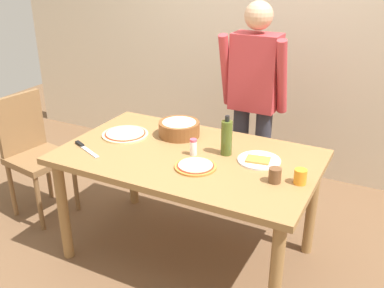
{
  "coord_description": "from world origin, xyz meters",
  "views": [
    {
      "loc": [
        1.16,
        -2.21,
        1.94
      ],
      "look_at": [
        0.0,
        0.05,
        0.81
      ],
      "focal_mm": 41.33,
      "sensor_mm": 36.0,
      "label": 1
    }
  ],
  "objects_px": {
    "pizza_cooked_on_tray": "(195,166)",
    "olive_oil_bottle": "(227,137)",
    "dining_table": "(188,167)",
    "chair_wooden_left": "(33,149)",
    "pizza_raw_on_board": "(125,134)",
    "plate_with_slice": "(259,160)",
    "person_cook": "(254,97)",
    "popcorn_bowl": "(179,127)",
    "chef_knife": "(84,147)",
    "cup_orange": "(300,177)",
    "salt_shaker": "(193,147)",
    "cup_small_brown": "(275,175)"
  },
  "relations": [
    {
      "from": "plate_with_slice",
      "to": "cup_orange",
      "type": "xyz_separation_m",
      "value": [
        0.29,
        -0.16,
        0.03
      ]
    },
    {
      "from": "dining_table",
      "to": "salt_shaker",
      "type": "height_order",
      "value": "salt_shaker"
    },
    {
      "from": "pizza_raw_on_board",
      "to": "salt_shaker",
      "type": "relative_size",
      "value": 3.0
    },
    {
      "from": "pizza_raw_on_board",
      "to": "chef_knife",
      "type": "bearing_deg",
      "value": -110.01
    },
    {
      "from": "pizza_raw_on_board",
      "to": "person_cook",
      "type": "bearing_deg",
      "value": 45.31
    },
    {
      "from": "cup_orange",
      "to": "dining_table",
      "type": "bearing_deg",
      "value": 175.63
    },
    {
      "from": "olive_oil_bottle",
      "to": "cup_orange",
      "type": "bearing_deg",
      "value": -17.86
    },
    {
      "from": "dining_table",
      "to": "salt_shaker",
      "type": "bearing_deg",
      "value": 12.94
    },
    {
      "from": "pizza_cooked_on_tray",
      "to": "chair_wooden_left",
      "type": "bearing_deg",
      "value": 175.99
    },
    {
      "from": "plate_with_slice",
      "to": "popcorn_bowl",
      "type": "relative_size",
      "value": 0.93
    },
    {
      "from": "pizza_raw_on_board",
      "to": "salt_shaker",
      "type": "height_order",
      "value": "salt_shaker"
    },
    {
      "from": "person_cook",
      "to": "pizza_raw_on_board",
      "type": "relative_size",
      "value": 5.09
    },
    {
      "from": "pizza_cooked_on_tray",
      "to": "olive_oil_bottle",
      "type": "relative_size",
      "value": 0.97
    },
    {
      "from": "pizza_raw_on_board",
      "to": "cup_small_brown",
      "type": "bearing_deg",
      "value": -8.94
    },
    {
      "from": "chair_wooden_left",
      "to": "olive_oil_bottle",
      "type": "bearing_deg",
      "value": 5.65
    },
    {
      "from": "dining_table",
      "to": "popcorn_bowl",
      "type": "bearing_deg",
      "value": 129.33
    },
    {
      "from": "cup_small_brown",
      "to": "salt_shaker",
      "type": "bearing_deg",
      "value": 168.77
    },
    {
      "from": "pizza_raw_on_board",
      "to": "cup_small_brown",
      "type": "relative_size",
      "value": 3.74
    },
    {
      "from": "pizza_raw_on_board",
      "to": "olive_oil_bottle",
      "type": "bearing_deg",
      "value": 2.8
    },
    {
      "from": "pizza_cooked_on_tray",
      "to": "chef_knife",
      "type": "bearing_deg",
      "value": -173.66
    },
    {
      "from": "popcorn_bowl",
      "to": "chef_knife",
      "type": "distance_m",
      "value": 0.65
    },
    {
      "from": "dining_table",
      "to": "cup_small_brown",
      "type": "distance_m",
      "value": 0.61
    },
    {
      "from": "pizza_raw_on_board",
      "to": "plate_with_slice",
      "type": "height_order",
      "value": "plate_with_slice"
    },
    {
      "from": "chef_knife",
      "to": "dining_table",
      "type": "bearing_deg",
      "value": 19.71
    },
    {
      "from": "olive_oil_bottle",
      "to": "chef_knife",
      "type": "height_order",
      "value": "olive_oil_bottle"
    },
    {
      "from": "chair_wooden_left",
      "to": "popcorn_bowl",
      "type": "xyz_separation_m",
      "value": [
        1.13,
        0.28,
        0.28
      ]
    },
    {
      "from": "olive_oil_bottle",
      "to": "cup_orange",
      "type": "relative_size",
      "value": 3.01
    },
    {
      "from": "cup_small_brown",
      "to": "cup_orange",
      "type": "bearing_deg",
      "value": 20.85
    },
    {
      "from": "pizza_cooked_on_tray",
      "to": "salt_shaker",
      "type": "height_order",
      "value": "salt_shaker"
    },
    {
      "from": "dining_table",
      "to": "chef_knife",
      "type": "xyz_separation_m",
      "value": [
        -0.64,
        -0.23,
        0.1
      ]
    },
    {
      "from": "dining_table",
      "to": "chair_wooden_left",
      "type": "bearing_deg",
      "value": -178.14
    },
    {
      "from": "plate_with_slice",
      "to": "popcorn_bowl",
      "type": "distance_m",
      "value": 0.64
    },
    {
      "from": "salt_shaker",
      "to": "chef_knife",
      "type": "xyz_separation_m",
      "value": [
        -0.67,
        -0.24,
        -0.05
      ]
    },
    {
      "from": "chair_wooden_left",
      "to": "chef_knife",
      "type": "relative_size",
      "value": 3.46
    },
    {
      "from": "chair_wooden_left",
      "to": "chef_knife",
      "type": "distance_m",
      "value": 0.74
    },
    {
      "from": "person_cook",
      "to": "pizza_cooked_on_tray",
      "type": "distance_m",
      "value": 0.92
    },
    {
      "from": "salt_shaker",
      "to": "person_cook",
      "type": "bearing_deg",
      "value": 81.16
    },
    {
      "from": "cup_small_brown",
      "to": "person_cook",
      "type": "bearing_deg",
      "value": 117.14
    },
    {
      "from": "dining_table",
      "to": "chair_wooden_left",
      "type": "distance_m",
      "value": 1.33
    },
    {
      "from": "person_cook",
      "to": "pizza_cooked_on_tray",
      "type": "xyz_separation_m",
      "value": [
        -0.03,
        -0.9,
        -0.17
      ]
    },
    {
      "from": "cup_small_brown",
      "to": "dining_table",
      "type": "bearing_deg",
      "value": 170.04
    },
    {
      "from": "chair_wooden_left",
      "to": "cup_orange",
      "type": "xyz_separation_m",
      "value": [
        2.04,
        -0.01,
        0.26
      ]
    },
    {
      "from": "pizza_raw_on_board",
      "to": "salt_shaker",
      "type": "xyz_separation_m",
      "value": [
        0.56,
        -0.07,
        0.04
      ]
    },
    {
      "from": "person_cook",
      "to": "salt_shaker",
      "type": "bearing_deg",
      "value": -98.84
    },
    {
      "from": "popcorn_bowl",
      "to": "cup_orange",
      "type": "distance_m",
      "value": 0.96
    },
    {
      "from": "cup_small_brown",
      "to": "salt_shaker",
      "type": "distance_m",
      "value": 0.57
    },
    {
      "from": "dining_table",
      "to": "cup_orange",
      "type": "relative_size",
      "value": 18.82
    },
    {
      "from": "dining_table",
      "to": "person_cook",
      "type": "xyz_separation_m",
      "value": [
        0.15,
        0.76,
        0.27
      ]
    },
    {
      "from": "chair_wooden_left",
      "to": "pizza_raw_on_board",
      "type": "xyz_separation_m",
      "value": [
        0.79,
        0.12,
        0.23
      ]
    },
    {
      "from": "pizza_raw_on_board",
      "to": "chef_knife",
      "type": "height_order",
      "value": "pizza_raw_on_board"
    }
  ]
}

